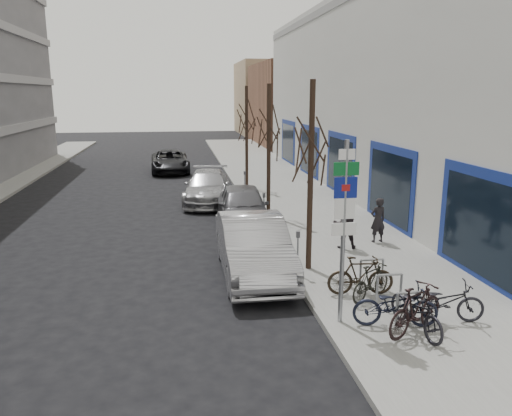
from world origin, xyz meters
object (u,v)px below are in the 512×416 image
object	(u,v)px
bike_near_right	(416,309)
meter_mid	(264,206)
bike_far_curb	(444,299)
parked_car_back	(208,187)
tree_near	(312,132)
bike_near_left	(417,307)
parked_car_front	(253,247)
bike_mid_curb	(396,302)
parked_car_mid	(243,206)
bike_rack	(389,286)
pedestrian_near	(378,220)
tree_far	(247,113)
meter_back	(245,181)
highway_sign_pole	(344,222)
pedestrian_far	(345,224)
tree_mid	(269,119)
bike_far_inner	(361,275)
meter_front	(298,249)
lane_car	(170,161)

from	to	relation	value
bike_near_right	meter_mid	bearing A→B (deg)	-19.27
bike_far_curb	parked_car_back	bearing A→B (deg)	29.32
bike_far_curb	tree_near	bearing A→B (deg)	40.37
tree_near	bike_near_left	bearing A→B (deg)	-73.58
meter_mid	parked_car_front	bearing A→B (deg)	-103.32
meter_mid	bike_mid_curb	bearing A→B (deg)	-81.34
parked_car_mid	bike_rack	bearing A→B (deg)	-71.31
parked_car_back	pedestrian_near	size ratio (longest dim) A/B	3.36
tree_near	pedestrian_near	size ratio (longest dim) A/B	3.56
tree_near	tree_far	distance (m)	13.00
tree_near	bike_near_left	size ratio (longest dim) A/B	3.01
meter_back	pedestrian_near	xyz separation A→B (m)	(3.45, -8.31, 0.00)
bike_near_left	highway_sign_pole	bearing A→B (deg)	145.30
pedestrian_far	bike_rack	bearing A→B (deg)	93.16
parked_car_front	parked_car_back	bearing A→B (deg)	93.98
bike_rack	tree_mid	xyz separation A→B (m)	(-1.20, 9.40, 3.44)
bike_far_inner	pedestrian_far	size ratio (longest dim) A/B	1.05
parked_car_mid	bike_mid_curb	bearing A→B (deg)	-74.62
meter_front	bike_near_left	bearing A→B (deg)	-65.51
tree_near	bike_near_left	distance (m)	5.55
tree_near	parked_car_front	bearing A→B (deg)	176.25
tree_far	bike_near_right	bearing A→B (deg)	-86.05
tree_near	meter_back	size ratio (longest dim) A/B	4.33
tree_mid	parked_car_back	world-z (taller)	tree_mid
meter_mid	bike_near_left	world-z (taller)	meter_mid
bike_near_left	tree_far	bearing A→B (deg)	85.47
highway_sign_pole	bike_mid_curb	xyz separation A→B (m)	(1.11, -0.39, -1.74)
tree_near	bike_far_curb	bearing A→B (deg)	-61.63
meter_front	bike_near_left	distance (m)	4.09
tree_near	parked_car_mid	world-z (taller)	tree_near
tree_mid	meter_back	distance (m)	5.13
bike_far_curb	lane_car	xyz separation A→B (m)	(-6.25, 23.82, 0.03)
tree_mid	bike_far_inner	size ratio (longest dim) A/B	3.23
tree_mid	meter_front	size ratio (longest dim) A/B	4.33
tree_far	bike_far_inner	xyz separation A→B (m)	(0.79, -15.11, -3.44)
tree_mid	parked_car_front	bearing A→B (deg)	-104.12
pedestrian_near	pedestrian_far	distance (m)	1.41
bike_mid_curb	bike_far_curb	xyz separation A→B (m)	(1.17, 0.06, -0.02)
bike_rack	tree_far	xyz separation A→B (m)	(-1.20, 15.90, 3.44)
tree_mid	bike_far_curb	world-z (taller)	tree_mid
meter_front	meter_back	distance (m)	11.00
parked_car_front	pedestrian_far	xyz separation A→B (m)	(3.28, 1.61, 0.11)
bike_rack	bike_near_right	size ratio (longest dim) A/B	1.25
tree_mid	bike_near_right	xyz separation A→B (m)	(1.19, -10.77, -3.40)
meter_mid	parked_car_mid	bearing A→B (deg)	145.91
tree_far	parked_car_mid	size ratio (longest dim) A/B	1.16
bike_far_curb	pedestrian_far	distance (m)	5.59
tree_near	bike_near_left	xyz separation A→B (m)	(1.24, -4.22, -3.40)
tree_near	parked_car_mid	size ratio (longest dim) A/B	1.16
meter_back	lane_car	distance (m)	10.18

